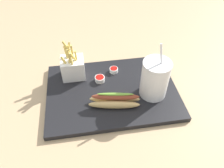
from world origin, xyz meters
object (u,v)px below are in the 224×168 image
object	(u,v)px
fries_basket	(73,67)
hot_dog_1	(114,100)
ketchup_cup_1	(100,79)
ketchup_cup_2	(114,70)
soda_cup	(155,79)

from	to	relation	value
fries_basket	hot_dog_1	xyz separation A→B (m)	(0.14, -0.18, -0.02)
hot_dog_1	ketchup_cup_1	world-z (taller)	hot_dog_1
ketchup_cup_1	ketchup_cup_2	world-z (taller)	ketchup_cup_1
hot_dog_1	soda_cup	bearing A→B (deg)	13.07
soda_cup	ketchup_cup_2	bearing A→B (deg)	131.41
hot_dog_1	ketchup_cup_2	distance (m)	0.18
hot_dog_1	ketchup_cup_1	distance (m)	0.14
soda_cup	fries_basket	size ratio (longest dim) A/B	1.41
hot_dog_1	ketchup_cup_1	xyz separation A→B (m)	(-0.04, 0.13, -0.01)
soda_cup	fries_basket	bearing A→B (deg)	153.69
ketchup_cup_2	fries_basket	bearing A→B (deg)	179.55
soda_cup	ketchup_cup_1	distance (m)	0.22
hot_dog_1	fries_basket	bearing A→B (deg)	127.55
soda_cup	ketchup_cup_2	distance (m)	0.20
ketchup_cup_2	soda_cup	bearing A→B (deg)	-48.59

